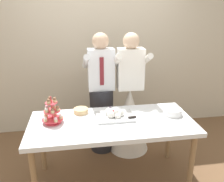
{
  "coord_description": "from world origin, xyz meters",
  "views": [
    {
      "loc": [
        -0.36,
        -2.3,
        1.98
      ],
      "look_at": [
        0.02,
        0.15,
        1.07
      ],
      "focal_mm": 37.98,
      "sensor_mm": 36.0,
      "label": 1
    }
  ],
  "objects": [
    {
      "name": "cupcake_stand",
      "position": [
        -0.64,
        0.07,
        0.89
      ],
      "size": [
        0.23,
        0.23,
        0.31
      ],
      "color": "#D83F4C",
      "rests_on": "dessert_table"
    },
    {
      "name": "dessert_table",
      "position": [
        0.0,
        0.0,
        0.7
      ],
      "size": [
        1.8,
        0.8,
        0.78
      ],
      "color": "silver",
      "rests_on": "ground_plane"
    },
    {
      "name": "rear_wall",
      "position": [
        0.0,
        1.42,
        1.45
      ],
      "size": [
        5.2,
        0.1,
        2.9
      ],
      "primitive_type": "cube",
      "color": "beige",
      "rests_on": "ground_plane"
    },
    {
      "name": "person_bride",
      "position": [
        0.34,
        0.63,
        0.58
      ],
      "size": [
        0.56,
        0.56,
        1.66
      ],
      "color": "white",
      "rests_on": "ground_plane"
    },
    {
      "name": "main_cake_tray",
      "position": [
        0.05,
        0.09,
        0.81
      ],
      "size": [
        0.43,
        0.31,
        0.12
      ],
      "color": "silver",
      "rests_on": "dessert_table"
    },
    {
      "name": "ground_plane",
      "position": [
        0.0,
        0.0,
        0.0
      ],
      "size": [
        8.0,
        8.0,
        0.0
      ],
      "primitive_type": "plane",
      "color": "brown"
    },
    {
      "name": "person_groom",
      "position": [
        -0.04,
        0.67,
        0.75
      ],
      "size": [
        0.46,
        0.49,
        1.66
      ],
      "color": "#232328",
      "rests_on": "ground_plane"
    },
    {
      "name": "plate_stack",
      "position": [
        0.72,
        0.06,
        0.81
      ],
      "size": [
        0.21,
        0.21,
        0.08
      ],
      "color": "white",
      "rests_on": "dessert_table"
    },
    {
      "name": "round_cake",
      "position": [
        -0.33,
        0.25,
        0.8
      ],
      "size": [
        0.24,
        0.24,
        0.06
      ],
      "color": "white",
      "rests_on": "dessert_table"
    }
  ]
}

